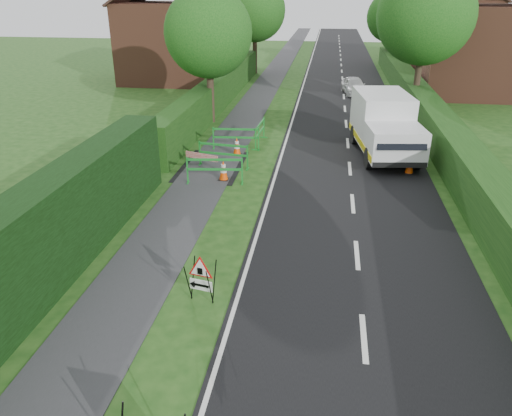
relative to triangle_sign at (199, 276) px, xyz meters
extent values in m
plane|color=#194313|center=(1.18, -1.81, -0.70)|extent=(120.00, 120.00, 0.00)
cube|color=black|center=(3.68, 33.19, -0.69)|extent=(6.00, 90.00, 0.02)
cube|color=#2D2D30|center=(-1.82, 33.19, -0.69)|extent=(2.00, 90.00, 0.02)
cube|color=black|center=(-3.82, -1.81, -0.70)|extent=(1.10, 18.00, 2.50)
cube|color=#14380F|center=(-3.82, 20.19, -0.70)|extent=(1.00, 24.00, 1.80)
cube|color=#14380F|center=(7.68, 14.19, -0.70)|extent=(1.20, 50.00, 1.50)
cube|color=brown|center=(-8.82, 28.19, 2.05)|extent=(7.00, 7.00, 5.50)
cube|color=brown|center=(12.18, 26.19, 2.05)|extent=(7.00, 7.00, 5.50)
cube|color=brown|center=(13.18, 40.19, 2.05)|extent=(7.00, 7.00, 5.50)
cylinder|color=#2D2116|center=(-3.42, 16.19, 0.62)|extent=(0.36, 0.36, 2.62)
sphere|color=#134813|center=(-3.42, 16.19, 3.80)|extent=(4.40, 4.40, 4.40)
cylinder|color=#2D2116|center=(7.58, 20.19, 0.79)|extent=(0.36, 0.36, 2.97)
sphere|color=#134813|center=(7.58, 20.19, 4.49)|extent=(5.20, 5.20, 5.20)
cylinder|color=#2D2116|center=(-3.42, 32.19, 0.70)|extent=(0.36, 0.36, 2.80)
sphere|color=#134813|center=(-3.42, 32.19, 4.14)|extent=(4.80, 4.80, 4.80)
cylinder|color=#2D2116|center=(7.58, 36.19, 0.53)|extent=(0.36, 0.36, 2.45)
sphere|color=#134813|center=(7.58, 36.19, 3.54)|extent=(4.20, 4.20, 4.20)
cylinder|color=black|center=(-0.26, -0.06, -0.18)|extent=(0.09, 0.31, 1.00)
cylinder|color=black|center=(-0.20, 0.19, -0.18)|extent=(0.09, 0.31, 1.00)
cylinder|color=black|center=(0.27, -0.17, -0.18)|extent=(0.09, 0.31, 1.00)
cylinder|color=black|center=(0.33, 0.08, -0.18)|extent=(0.09, 0.31, 1.00)
cube|color=white|center=(0.03, -0.01, -0.25)|extent=(0.55, 0.13, 0.27)
cube|color=black|center=(0.03, -0.02, -0.25)|extent=(0.39, 0.09, 0.06)
cone|color=black|center=(-0.18, 0.02, -0.25)|extent=(0.16, 0.18, 0.16)
cube|color=black|center=(0.03, -0.03, 0.13)|extent=(0.13, 0.03, 0.16)
cube|color=silver|center=(4.99, 12.59, 0.76)|extent=(2.53, 3.64, 2.03)
cube|color=silver|center=(5.33, 10.04, 0.37)|extent=(2.37, 2.44, 1.24)
cube|color=black|center=(5.46, 9.00, 0.67)|extent=(1.87, 0.48, 0.57)
cube|color=yellow|center=(4.07, 11.48, -0.05)|extent=(0.70, 5.16, 0.25)
cube|color=yellow|center=(6.17, 11.75, -0.05)|extent=(0.70, 5.16, 0.25)
cube|color=black|center=(5.46, 9.01, -0.19)|extent=(2.06, 0.39, 0.21)
cylinder|color=black|center=(4.40, 9.86, -0.28)|extent=(0.36, 0.87, 0.84)
cylinder|color=black|center=(6.27, 10.11, -0.28)|extent=(0.36, 0.87, 0.84)
cylinder|color=black|center=(3.96, 13.23, -0.28)|extent=(0.36, 0.87, 0.84)
cylinder|color=black|center=(5.83, 13.47, -0.28)|extent=(0.36, 0.87, 0.84)
cube|color=black|center=(5.93, 9.50, -0.68)|extent=(0.38, 0.38, 0.04)
cone|color=#FF4B08|center=(5.93, 9.50, -0.28)|extent=(0.32, 0.32, 0.75)
cylinder|color=white|center=(5.93, 9.50, -0.32)|extent=(0.25, 0.25, 0.14)
cylinder|color=white|center=(5.93, 9.50, -0.13)|extent=(0.17, 0.17, 0.10)
cube|color=black|center=(6.75, 11.80, -0.68)|extent=(0.38, 0.38, 0.04)
cone|color=#FF4B08|center=(6.75, 11.80, -0.28)|extent=(0.32, 0.32, 0.75)
cylinder|color=white|center=(6.75, 11.80, -0.32)|extent=(0.25, 0.25, 0.14)
cylinder|color=white|center=(6.75, 11.80, -0.13)|extent=(0.17, 0.17, 0.10)
cube|color=black|center=(5.81, 13.38, -0.68)|extent=(0.38, 0.38, 0.04)
cone|color=#FF4B08|center=(5.81, 13.38, -0.28)|extent=(0.32, 0.32, 0.75)
cylinder|color=white|center=(5.81, 13.38, -0.32)|extent=(0.25, 0.25, 0.14)
cylinder|color=white|center=(5.81, 13.38, -0.13)|extent=(0.17, 0.17, 0.10)
cube|color=black|center=(-1.05, 7.77, -0.68)|extent=(0.38, 0.38, 0.04)
cone|color=#FF4B08|center=(-1.05, 7.77, -0.28)|extent=(0.32, 0.32, 0.75)
cylinder|color=white|center=(-1.05, 7.77, -0.32)|extent=(0.25, 0.25, 0.14)
cylinder|color=white|center=(-1.05, 7.77, -0.13)|extent=(0.17, 0.17, 0.10)
cube|color=black|center=(-1.08, 10.77, -0.68)|extent=(0.38, 0.38, 0.04)
cone|color=#FF4B08|center=(-1.08, 10.77, -0.28)|extent=(0.32, 0.32, 0.75)
cylinder|color=white|center=(-1.08, 10.77, -0.32)|extent=(0.25, 0.25, 0.14)
cylinder|color=white|center=(-1.08, 10.77, -0.13)|extent=(0.17, 0.17, 0.10)
cube|color=#167D25|center=(-2.28, 7.26, -0.20)|extent=(0.06, 0.06, 1.00)
cube|color=#167D25|center=(-0.29, 7.50, -0.20)|extent=(0.06, 0.06, 1.00)
cube|color=#167D25|center=(-1.29, 7.38, 0.22)|extent=(1.99, 0.29, 0.08)
cube|color=#167D25|center=(-1.29, 7.38, -0.15)|extent=(1.99, 0.29, 0.08)
cube|color=#167D25|center=(-2.28, 7.26, -0.68)|extent=(0.10, 0.35, 0.04)
cube|color=#167D25|center=(-0.29, 7.50, -0.68)|extent=(0.10, 0.35, 0.04)
cube|color=#167D25|center=(-2.33, 9.32, -0.20)|extent=(0.06, 0.06, 1.00)
cube|color=#167D25|center=(-0.35, 9.06, -0.20)|extent=(0.06, 0.06, 1.00)
cube|color=#167D25|center=(-1.34, 9.19, 0.22)|extent=(1.99, 0.31, 0.08)
cube|color=#167D25|center=(-1.34, 9.19, -0.15)|extent=(1.99, 0.31, 0.08)
cube|color=#167D25|center=(-2.33, 9.32, -0.68)|extent=(0.11, 0.35, 0.04)
cube|color=#167D25|center=(-0.35, 9.06, -0.68)|extent=(0.11, 0.35, 0.04)
cube|color=#167D25|center=(-2.26, 11.48, -0.20)|extent=(0.05, 0.05, 1.00)
cube|color=#167D25|center=(-0.26, 11.64, -0.20)|extent=(0.05, 0.05, 1.00)
cube|color=#167D25|center=(-1.26, 11.56, 0.22)|extent=(2.00, 0.21, 0.08)
cube|color=#167D25|center=(-1.26, 11.56, -0.15)|extent=(2.00, 0.21, 0.08)
cube|color=#167D25|center=(-2.26, 11.48, -0.68)|extent=(0.09, 0.35, 0.04)
cube|color=#167D25|center=(-0.26, 11.64, -0.68)|extent=(0.09, 0.35, 0.04)
cube|color=#167D25|center=(-0.38, 11.58, -0.20)|extent=(0.05, 0.05, 1.00)
cube|color=#167D25|center=(-0.28, 13.58, -0.20)|extent=(0.05, 0.05, 1.00)
cube|color=#167D25|center=(-0.33, 12.58, 0.22)|extent=(0.16, 2.00, 0.08)
cube|color=#167D25|center=(-0.33, 12.58, -0.15)|extent=(0.16, 2.00, 0.08)
cube|color=#167D25|center=(-0.38, 11.58, -0.68)|extent=(0.35, 0.08, 0.04)
cube|color=#167D25|center=(-0.28, 13.58, -0.68)|extent=(0.35, 0.08, 0.04)
cube|color=red|center=(-2.19, 9.05, -0.70)|extent=(1.42, 0.55, 0.25)
imported|color=silver|center=(4.32, 24.73, -0.14)|extent=(1.81, 3.41, 1.11)
camera|label=1|loc=(2.65, -9.37, 6.02)|focal=35.00mm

